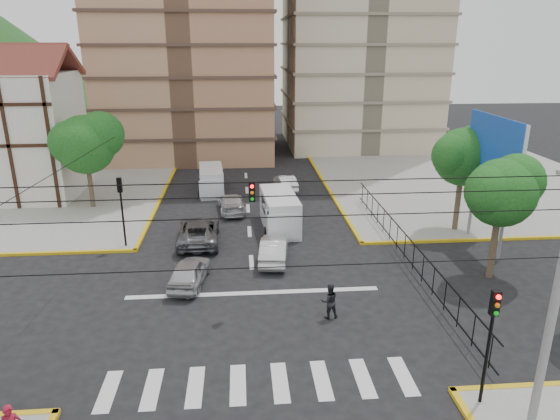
{
  "coord_description": "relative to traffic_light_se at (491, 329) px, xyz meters",
  "views": [
    {
      "loc": [
        -0.48,
        -21.81,
        12.31
      ],
      "look_at": [
        1.5,
        2.62,
        4.0
      ],
      "focal_mm": 32.0,
      "sensor_mm": 36.0,
      "label": 1
    }
  ],
  "objects": [
    {
      "name": "car_white_rear_right",
      "position": [
        -4.44,
        27.6,
        -2.44
      ],
      "size": [
        1.92,
        4.21,
        1.34
      ],
      "primitive_type": "imported",
      "rotation": [
        0.0,
        0.0,
        3.27
      ],
      "color": "white",
      "rests_on": "ground"
    },
    {
      "name": "sidewalk_ne",
      "position": [
        12.2,
        27.8,
        -3.04
      ],
      "size": [
        26.0,
        26.0,
        0.15
      ],
      "primitive_type": "cube",
      "color": "gray",
      "rests_on": "ground"
    },
    {
      "name": "van_left_lane",
      "position": [
        -10.81,
        27.12,
        -2.05
      ],
      "size": [
        2.26,
        4.98,
        2.19
      ],
      "rotation": [
        0.0,
        0.0,
        0.08
      ],
      "color": "silver",
      "rests_on": "ground"
    },
    {
      "name": "tudor_building",
      "position": [
        -26.8,
        27.8,
        2.14
      ],
      "size": [
        10.8,
        8.05,
        12.23
      ],
      "color": "silver",
      "rests_on": "ground"
    },
    {
      "name": "tree_tudor",
      "position": [
        -19.7,
        23.81,
        2.11
      ],
      "size": [
        5.39,
        4.4,
        7.43
      ],
      "color": "#473828",
      "rests_on": "ground"
    },
    {
      "name": "utility_pole_se",
      "position": [
        1.2,
        -1.2,
        1.65
      ],
      "size": [
        1.4,
        0.28,
        9.0
      ],
      "color": "slate",
      "rests_on": "ground"
    },
    {
      "name": "billboard",
      "position": [
        6.65,
        13.8,
        2.89
      ],
      "size": [
        0.36,
        6.2,
        8.1
      ],
      "color": "slate",
      "rests_on": "ground"
    },
    {
      "name": "traffic_light_se",
      "position": [
        0.0,
        0.0,
        0.0
      ],
      "size": [
        0.28,
        0.22,
        4.4
      ],
      "color": "black",
      "rests_on": "ground"
    },
    {
      "name": "car_silver_front_left",
      "position": [
        -11.15,
        10.31,
        -2.41
      ],
      "size": [
        2.28,
        4.33,
        1.41
      ],
      "primitive_type": "imported",
      "rotation": [
        0.0,
        0.0,
        2.99
      ],
      "color": "silver",
      "rests_on": "ground"
    },
    {
      "name": "car_white_front_right",
      "position": [
        -6.45,
        12.97,
        -2.4
      ],
      "size": [
        2.07,
        4.5,
        1.43
      ],
      "primitive_type": "imported",
      "rotation": [
        0.0,
        0.0,
        3.01
      ],
      "color": "silver",
      "rests_on": "ground"
    },
    {
      "name": "car_grey_mid_left",
      "position": [
        -11.08,
        16.19,
        -2.35
      ],
      "size": [
        2.66,
        5.54,
        1.52
      ],
      "primitive_type": "imported",
      "rotation": [
        0.0,
        0.0,
        3.17
      ],
      "color": "slate",
      "rests_on": "ground"
    },
    {
      "name": "crosswalk_stripes",
      "position": [
        -7.8,
        1.8,
        -3.11
      ],
      "size": [
        12.0,
        2.4,
        0.01
      ],
      "primitive_type": "cube",
      "color": "silver",
      "rests_on": "ground"
    },
    {
      "name": "traffic_light_nw",
      "position": [
        -15.6,
        15.6,
        0.0
      ],
      "size": [
        0.28,
        0.22,
        4.4
      ],
      "color": "black",
      "rests_on": "ground"
    },
    {
      "name": "van_right_lane",
      "position": [
        -5.7,
        18.01,
        -1.91
      ],
      "size": [
        2.51,
        5.6,
        2.46
      ],
      "rotation": [
        0.0,
        0.0,
        0.07
      ],
      "color": "silver",
      "rests_on": "ground"
    },
    {
      "name": "ground",
      "position": [
        -7.8,
        7.8,
        -3.11
      ],
      "size": [
        160.0,
        160.0,
        0.0
      ],
      "primitive_type": "plane",
      "color": "black",
      "rests_on": "ground"
    },
    {
      "name": "car_darkgrey_mid_right",
      "position": [
        -5.39,
        23.28,
        -2.5
      ],
      "size": [
        2.02,
        3.76,
        1.22
      ],
      "primitive_type": "imported",
      "rotation": [
        0.0,
        0.0,
        3.31
      ],
      "color": "#272629",
      "rests_on": "ground"
    },
    {
      "name": "car_silver_rear_left",
      "position": [
        -9.05,
        22.2,
        -2.44
      ],
      "size": [
        2.33,
        4.78,
        1.34
      ],
      "primitive_type": "imported",
      "rotation": [
        0.0,
        0.0,
        3.24
      ],
      "color": "silver",
      "rests_on": "ground"
    },
    {
      "name": "pedestrian_crosswalk",
      "position": [
        -4.33,
        6.32,
        -2.26
      ],
      "size": [
        0.9,
        0.74,
        1.71
      ],
      "primitive_type": "imported",
      "rotation": [
        0.0,
        0.0,
        3.26
      ],
      "color": "black",
      "rests_on": "ground"
    },
    {
      "name": "sidewalk_nw",
      "position": [
        -27.8,
        27.8,
        -3.04
      ],
      "size": [
        26.0,
        26.0,
        0.15
      ],
      "primitive_type": "cube",
      "color": "gray",
      "rests_on": "ground"
    },
    {
      "name": "park_fence",
      "position": [
        1.2,
        12.3,
        -3.11
      ],
      "size": [
        0.1,
        22.5,
        1.66
      ],
      "primitive_type": null,
      "color": "black",
      "rests_on": "ground"
    },
    {
      "name": "traffic_light_hanging",
      "position": [
        -7.8,
        5.76,
        2.79
      ],
      "size": [
        18.0,
        9.12,
        0.92
      ],
      "color": "black",
      "rests_on": "ground"
    },
    {
      "name": "tree_park_c",
      "position": [
        6.29,
        16.81,
        2.22
      ],
      "size": [
        4.65,
        3.8,
        7.25
      ],
      "color": "#473828",
      "rests_on": "ground"
    },
    {
      "name": "tree_park_a",
      "position": [
        5.28,
        9.81,
        1.9
      ],
      "size": [
        4.41,
        3.6,
        6.83
      ],
      "color": "#473828",
      "rests_on": "ground"
    },
    {
      "name": "stop_line",
      "position": [
        -7.8,
        9.0,
        -3.11
      ],
      "size": [
        13.0,
        0.4,
        0.01
      ],
      "primitive_type": "cube",
      "color": "silver",
      "rests_on": "ground"
    }
  ]
}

